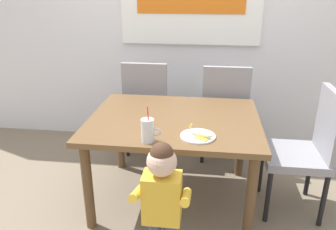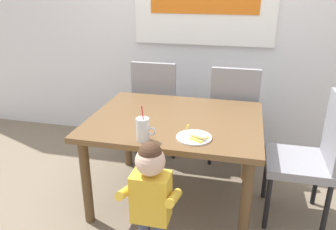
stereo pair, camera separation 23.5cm
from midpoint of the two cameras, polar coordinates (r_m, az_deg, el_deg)
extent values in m
plane|color=#7A6B56|center=(2.81, 3.65, -13.97)|extent=(24.00, 24.00, 0.00)
cube|color=silver|center=(3.46, 7.86, 18.48)|extent=(6.40, 0.12, 2.90)
cube|color=white|center=(3.38, 8.31, 18.38)|extent=(1.38, 0.04, 0.78)
cube|color=orange|center=(3.36, 8.27, 18.36)|extent=(1.05, 0.01, 0.19)
cube|color=brown|center=(2.47, 4.03, -1.01)|extent=(1.26, 1.00, 0.04)
cylinder|color=brown|center=(2.42, -11.11, -11.29)|extent=(0.07, 0.07, 0.66)
cylinder|color=brown|center=(2.26, 16.21, -14.61)|extent=(0.07, 0.07, 0.66)
cylinder|color=brown|center=(3.11, -4.84, -3.14)|extent=(0.07, 0.07, 0.66)
cylinder|color=brown|center=(2.98, 15.73, -5.09)|extent=(0.07, 0.07, 0.66)
cube|color=gray|center=(3.38, 0.50, 1.20)|extent=(0.44, 0.44, 0.06)
cube|color=gray|center=(3.11, -0.31, 4.61)|extent=(0.42, 0.05, 0.48)
cylinder|color=black|center=(3.61, 4.11, -1.59)|extent=(0.04, 0.04, 0.42)
cylinder|color=black|center=(3.68, -1.73, -1.05)|extent=(0.04, 0.04, 0.42)
cylinder|color=black|center=(3.27, 2.99, -4.16)|extent=(0.04, 0.04, 0.42)
cylinder|color=black|center=(3.35, -3.42, -3.50)|extent=(0.04, 0.04, 0.42)
cube|color=gray|center=(3.27, 13.23, -0.14)|extent=(0.44, 0.44, 0.06)
cube|color=gray|center=(2.99, 13.60, 3.27)|extent=(0.42, 0.05, 0.48)
cylinder|color=black|center=(3.54, 16.03, -2.90)|extent=(0.04, 0.04, 0.42)
cylinder|color=black|center=(3.54, 9.89, -2.37)|extent=(0.04, 0.04, 0.42)
cylinder|color=black|center=(3.20, 16.21, -5.67)|extent=(0.04, 0.04, 0.42)
cylinder|color=black|center=(3.19, 9.39, -5.09)|extent=(0.04, 0.04, 0.42)
cube|color=gray|center=(2.59, 23.87, -7.58)|extent=(0.44, 0.44, 0.06)
cube|color=gray|center=(2.53, 29.24, -2.45)|extent=(0.05, 0.42, 0.48)
cylinder|color=black|center=(2.84, 18.73, -9.74)|extent=(0.04, 0.04, 0.42)
cylinder|color=black|center=(2.52, 19.35, -14.17)|extent=(0.04, 0.04, 0.42)
cylinder|color=black|center=(2.91, 26.29, -10.15)|extent=(0.04, 0.04, 0.42)
cylinder|color=black|center=(2.60, 27.95, -14.48)|extent=(0.04, 0.04, 0.42)
cube|color=gold|center=(1.96, 0.59, -13.96)|extent=(0.22, 0.15, 0.30)
sphere|color=beige|center=(1.84, 0.61, -7.99)|extent=(0.17, 0.17, 0.17)
sphere|color=#472D1E|center=(1.81, 0.62, -6.71)|extent=(0.13, 0.13, 0.13)
cylinder|color=gold|center=(1.96, -3.64, -13.00)|extent=(0.05, 0.24, 0.13)
cylinder|color=gold|center=(1.91, 4.68, -14.09)|extent=(0.05, 0.24, 0.13)
cylinder|color=silver|center=(2.09, -1.14, -2.56)|extent=(0.08, 0.08, 0.15)
cylinder|color=beige|center=(2.10, -1.13, -3.30)|extent=(0.07, 0.07, 0.08)
torus|color=silver|center=(2.08, 0.42, -2.91)|extent=(0.06, 0.01, 0.06)
cylinder|color=#E5333F|center=(2.05, -0.98, -0.93)|extent=(0.01, 0.06, 0.21)
cylinder|color=white|center=(2.16, 7.62, -3.91)|extent=(0.23, 0.23, 0.01)
ellipsoid|color=#F4EAC6|center=(2.14, 8.00, -3.40)|extent=(0.17, 0.13, 0.04)
cube|color=yellow|center=(2.10, 8.04, -4.35)|extent=(0.09, 0.07, 0.01)
cube|color=yellow|center=(2.16, 9.02, -3.66)|extent=(0.09, 0.07, 0.01)
cylinder|color=yellow|center=(2.17, 6.48, -2.02)|extent=(0.03, 0.02, 0.03)
camera|label=1|loc=(0.12, -87.14, 1.14)|focal=35.53mm
camera|label=2|loc=(0.12, 92.86, -1.14)|focal=35.53mm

